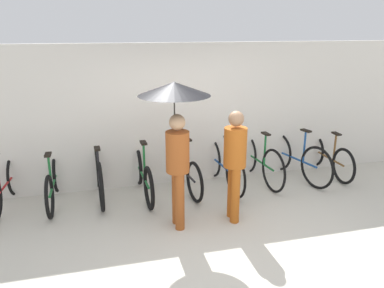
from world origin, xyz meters
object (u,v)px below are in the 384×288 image
object	(u,v)px
parked_bicycle_4	(184,170)
parked_bicycle_0	(4,185)
parked_bicycle_6	(259,160)
parked_bicycle_8	(328,156)
parked_bicycle_1	(53,183)
parked_bicycle_2	(99,175)
pedestrian_center	(235,158)
parked_bicycle_7	(296,158)
parked_bicycle_3	(143,175)
parked_bicycle_5	(223,165)
pedestrian_leading	(175,116)

from	to	relation	value
parked_bicycle_4	parked_bicycle_0	bearing A→B (deg)	82.58
parked_bicycle_6	parked_bicycle_8	bearing A→B (deg)	-94.41
parked_bicycle_1	parked_bicycle_8	distance (m)	4.97
parked_bicycle_2	pedestrian_center	world-z (taller)	pedestrian_center
parked_bicycle_1	parked_bicycle_6	xyz separation A→B (m)	(3.55, 0.05, 0.05)
parked_bicycle_2	parked_bicycle_6	distance (m)	2.84
parked_bicycle_2	parked_bicycle_7	xyz separation A→B (m)	(3.55, -0.06, -0.00)
parked_bicycle_3	parked_bicycle_5	xyz separation A→B (m)	(1.42, 0.05, 0.03)
parked_bicycle_3	parked_bicycle_7	size ratio (longest dim) A/B	0.98
parked_bicycle_4	pedestrian_center	xyz separation A→B (m)	(0.46, -1.21, 0.59)
parked_bicycle_1	parked_bicycle_2	distance (m)	0.71
parked_bicycle_3	pedestrian_center	bearing A→B (deg)	-137.47
parked_bicycle_2	pedestrian_leading	bearing A→B (deg)	-140.35
parked_bicycle_2	parked_bicycle_6	xyz separation A→B (m)	(2.84, 0.00, -0.00)
parked_bicycle_6	pedestrian_center	size ratio (longest dim) A/B	1.08
parked_bicycle_0	pedestrian_leading	distance (m)	2.97
parked_bicycle_3	parked_bicycle_4	world-z (taller)	parked_bicycle_4
pedestrian_center	parked_bicycle_0	bearing A→B (deg)	164.82
parked_bicycle_3	parked_bicycle_5	bearing A→B (deg)	-90.85
parked_bicycle_1	pedestrian_leading	bearing A→B (deg)	-121.51
parked_bicycle_3	pedestrian_leading	bearing A→B (deg)	-164.67
parked_bicycle_7	pedestrian_center	distance (m)	2.13
parked_bicycle_1	parked_bicycle_8	bearing A→B (deg)	-88.79
parked_bicycle_0	pedestrian_center	bearing A→B (deg)	-104.79
parked_bicycle_0	parked_bicycle_2	bearing A→B (deg)	-83.06
parked_bicycle_6	parked_bicycle_8	distance (m)	1.42
parked_bicycle_0	parked_bicycle_8	size ratio (longest dim) A/B	1.09
parked_bicycle_5	parked_bicycle_7	bearing A→B (deg)	-95.08
parked_bicycle_5	pedestrian_leading	distance (m)	1.95
parked_bicycle_4	parked_bicycle_7	distance (m)	2.13
parked_bicycle_4	parked_bicycle_8	bearing A→B (deg)	-96.25
pedestrian_center	parked_bicycle_2	bearing A→B (deg)	151.36
parked_bicycle_4	pedestrian_leading	distance (m)	1.69
parked_bicycle_0	pedestrian_leading	xyz separation A→B (m)	(2.47, -1.12, 1.20)
parked_bicycle_2	parked_bicycle_3	size ratio (longest dim) A/B	1.01
parked_bicycle_2	parked_bicycle_4	world-z (taller)	parked_bicycle_2
pedestrian_leading	parked_bicycle_7	bearing A→B (deg)	21.63
parked_bicycle_1	parked_bicycle_6	distance (m)	3.55
parked_bicycle_4	parked_bicycle_6	distance (m)	1.42
pedestrian_leading	parked_bicycle_8	bearing A→B (deg)	17.61
parked_bicycle_2	parked_bicycle_3	bearing A→B (deg)	-100.54
parked_bicycle_2	parked_bicycle_6	bearing A→B (deg)	-92.68
parked_bicycle_5	pedestrian_leading	size ratio (longest dim) A/B	0.85
parked_bicycle_1	parked_bicycle_5	size ratio (longest dim) A/B	0.95
parked_bicycle_4	parked_bicycle_5	xyz separation A→B (m)	(0.71, -0.00, 0.03)
parked_bicycle_8	pedestrian_leading	distance (m)	3.62
parked_bicycle_3	parked_bicycle_1	bearing A→B (deg)	85.19
parked_bicycle_1	pedestrian_leading	xyz separation A→B (m)	(1.76, -1.11, 1.23)
parked_bicycle_2	parked_bicycle_4	size ratio (longest dim) A/B	1.04
parked_bicycle_7	pedestrian_center	bearing A→B (deg)	112.21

